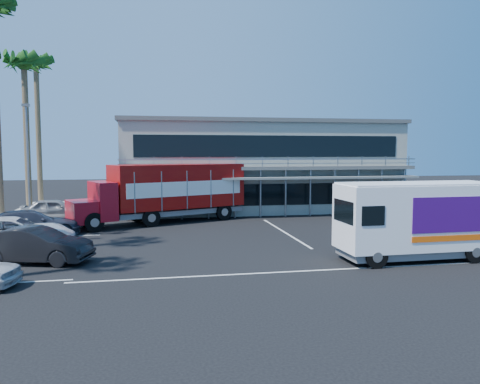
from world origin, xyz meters
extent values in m
plane|color=black|center=(0.00, 0.00, 0.00)|extent=(120.00, 120.00, 0.00)
cube|color=gray|center=(3.00, 15.00, 3.50)|extent=(22.00, 10.00, 7.00)
cube|color=#515454|center=(3.00, 15.00, 7.15)|extent=(22.40, 10.40, 0.30)
cube|color=#515454|center=(3.00, 9.40, 3.60)|extent=(22.00, 1.20, 0.25)
cube|color=gray|center=(3.00, 8.85, 4.10)|extent=(22.00, 0.08, 0.90)
cube|color=slate|center=(3.00, 9.10, 2.90)|extent=(22.00, 1.80, 0.15)
cube|color=black|center=(3.00, 9.98, 1.60)|extent=(20.00, 0.06, 1.60)
cube|color=black|center=(3.00, 9.98, 5.20)|extent=(20.00, 0.06, 1.60)
cylinder|color=brown|center=(-14.70, 13.00, 5.50)|extent=(0.44, 0.44, 11.00)
sphere|color=#184914|center=(-14.70, 13.00, 11.20)|extent=(1.10, 1.10, 1.10)
cylinder|color=brown|center=(-15.10, 18.50, 6.00)|extent=(0.44, 0.44, 12.00)
sphere|color=#184914|center=(-15.10, 18.50, 12.20)|extent=(1.10, 1.10, 1.10)
cylinder|color=gray|center=(-14.20, 11.00, 4.00)|extent=(0.14, 0.14, 8.00)
cube|color=gray|center=(-14.20, 11.00, 8.00)|extent=(0.50, 0.25, 0.18)
cube|color=maroon|center=(-9.96, 6.09, 1.13)|extent=(2.41, 2.94, 1.35)
cube|color=maroon|center=(-8.81, 6.56, 1.75)|extent=(2.10, 3.03, 2.37)
cube|color=black|center=(-8.81, 6.56, 2.42)|extent=(0.95, 2.24, 0.79)
cube|color=#940F09|center=(-4.00, 8.50, 2.48)|extent=(9.42, 5.99, 2.93)
cube|color=slate|center=(-4.00, 8.50, 0.73)|extent=(9.26, 5.60, 0.34)
cube|color=white|center=(-3.47, 7.18, 2.37)|extent=(7.70, 3.14, 0.96)
cube|color=white|center=(-4.53, 9.82, 2.37)|extent=(7.70, 3.14, 0.96)
cylinder|color=black|center=(-9.18, 5.07, 0.59)|extent=(1.19, 0.70, 1.17)
cylinder|color=black|center=(-10.11, 7.37, 0.59)|extent=(1.19, 0.70, 1.17)
cylinder|color=black|center=(-5.83, 6.42, 0.59)|extent=(1.19, 0.70, 1.17)
cylinder|color=black|center=(-6.76, 8.72, 0.59)|extent=(1.19, 0.70, 1.17)
cylinder|color=black|center=(-0.82, 8.45, 0.59)|extent=(1.19, 0.70, 1.17)
cylinder|color=black|center=(-1.75, 10.75, 0.59)|extent=(1.19, 0.70, 1.17)
cube|color=white|center=(5.81, -5.00, 1.97)|extent=(7.09, 2.52, 2.82)
cube|color=slate|center=(5.81, -5.00, 0.40)|extent=(6.80, 2.28, 0.35)
cube|color=black|center=(2.30, -5.05, 2.27)|extent=(0.09, 1.98, 0.96)
cube|color=white|center=(5.81, -5.00, 3.41)|extent=(6.95, 2.47, 0.08)
cube|color=#3E0B66|center=(6.63, -6.21, 2.17)|extent=(3.63, 0.08, 1.51)
cube|color=#3E0B66|center=(6.60, -3.76, 2.17)|extent=(3.63, 0.08, 1.51)
cube|color=#F2590C|center=(6.63, -6.22, 1.16)|extent=(3.63, 0.07, 0.25)
cylinder|color=black|center=(3.31, -6.11, 0.48)|extent=(0.97, 0.29, 0.97)
cylinder|color=black|center=(3.27, -3.97, 0.48)|extent=(0.97, 0.29, 0.97)
cylinder|color=black|center=(7.94, -6.04, 0.48)|extent=(0.97, 0.29, 0.97)
cylinder|color=black|center=(7.91, -3.90, 0.48)|extent=(0.97, 0.29, 0.97)
imported|color=black|center=(-10.75, -2.50, 0.78)|extent=(5.00, 2.88, 1.56)
imported|color=white|center=(-12.50, 0.80, 0.80)|extent=(5.98, 3.20, 1.60)
imported|color=#2C2E3B|center=(-12.50, 4.00, 0.77)|extent=(5.68, 3.53, 1.53)
imported|color=gray|center=(-12.50, 10.80, 0.76)|extent=(4.50, 1.97, 1.51)
camera|label=1|loc=(-5.78, -23.73, 4.84)|focal=35.00mm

